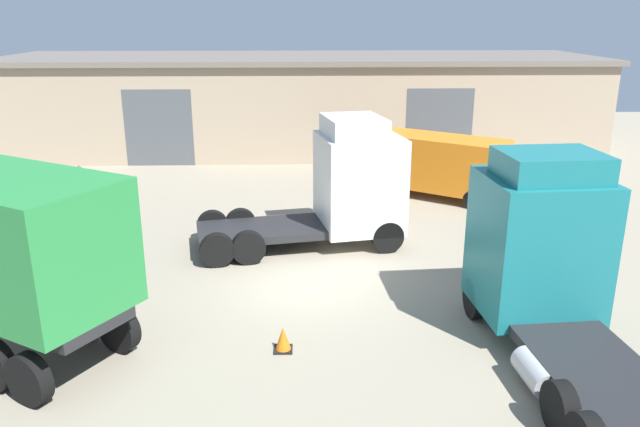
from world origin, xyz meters
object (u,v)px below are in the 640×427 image
object	(u,v)px
delivery_van_orange	(429,163)
traffic_cone	(283,340)
tractor_unit_white	(344,185)
gravel_pile	(81,184)
tractor_unit_teal	(545,255)

from	to	relation	value
delivery_van_orange	traffic_cone	distance (m)	13.23
tractor_unit_white	gravel_pile	size ratio (longest dim) A/B	2.32
tractor_unit_teal	traffic_cone	world-z (taller)	tractor_unit_teal
gravel_pile	tractor_unit_teal	bearing A→B (deg)	-38.29
tractor_unit_white	traffic_cone	distance (m)	7.05
tractor_unit_teal	traffic_cone	bearing A→B (deg)	90.58
gravel_pile	traffic_cone	size ratio (longest dim) A/B	5.15
tractor_unit_white	gravel_pile	distance (m)	10.86
delivery_van_orange	tractor_unit_teal	world-z (taller)	tractor_unit_teal
delivery_van_orange	traffic_cone	size ratio (longest dim) A/B	10.64
traffic_cone	gravel_pile	bearing A→B (deg)	125.34
gravel_pile	traffic_cone	xyz separation A→B (m)	(8.00, -11.28, -0.49)
tractor_unit_white	tractor_unit_teal	bearing A→B (deg)	-68.33
tractor_unit_white	traffic_cone	world-z (taller)	tractor_unit_white
gravel_pile	tractor_unit_white	bearing A→B (deg)	-25.47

